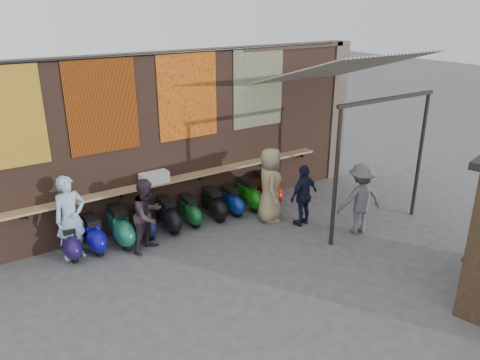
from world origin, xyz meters
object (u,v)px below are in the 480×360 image
Objects in this scene: scooter_stool_1 at (94,235)px; scooter_stool_8 at (250,195)px; scooter_stool_6 at (214,205)px; shopper_navy at (304,195)px; scooter_stool_7 at (232,201)px; scooter_stool_0 at (69,242)px; scooter_stool_3 at (145,222)px; shelf_box at (154,178)px; scooter_stool_9 at (267,189)px; scooter_stool_5 at (190,211)px; scooter_stool_2 at (120,227)px; shopper_grey at (360,199)px; shopper_tan at (270,185)px; diner_right at (148,215)px; scooter_stool_4 at (168,215)px; diner_left at (71,218)px.

scooter_stool_1 is 4.01m from scooter_stool_8.
shopper_navy is at bearing -41.89° from scooter_stool_6.
scooter_stool_7 is (3.47, -0.05, -0.04)m from scooter_stool_1.
scooter_stool_0 is 1.68m from scooter_stool_3.
shelf_box is 0.83× the size of scooter_stool_6.
scooter_stool_6 is at bearing -0.83° from scooter_stool_1.
shelf_box reaches higher than scooter_stool_9.
scooter_stool_5 is (2.82, -0.01, -0.01)m from scooter_stool_0.
scooter_stool_3 is 1.04× the size of scooter_stool_7.
scooter_stool_3 is at bearing 1.21° from scooter_stool_0.
shelf_box is 0.74× the size of scooter_stool_9.
scooter_stool_1 is 0.90× the size of scooter_stool_2.
shopper_navy is (2.25, -1.49, 0.40)m from scooter_stool_5.
scooter_stool_7 is at bearing -35.36° from shopper_grey.
diner_right is at bearing 116.32° from shopper_tan.
scooter_stool_9 is at bearing -2.04° from shopper_tan.
shelf_box is at bearing 171.95° from scooter_stool_8.
scooter_stool_7 is (1.73, -0.05, -0.05)m from scooter_stool_4.
shopper_navy is (4.56, -1.49, 0.37)m from scooter_stool_1.
diner_left is (-0.99, 0.04, 0.47)m from scooter_stool_2.
scooter_stool_7 is at bearing -0.16° from scooter_stool_2.
scooter_stool_1 is 0.91× the size of scooter_stool_9.
shopper_tan reaches higher than shelf_box.
shopper_tan is (-0.53, -0.81, 0.49)m from scooter_stool_9.
diner_right is (-0.16, -0.63, 0.46)m from scooter_stool_3.
shelf_box is at bearing 117.37° from scooter_stool_4.
scooter_stool_2 is at bearing -161.41° from shelf_box.
shopper_navy is at bearing -23.66° from diner_left.
shelf_box is 2.60m from scooter_stool_8.
scooter_stool_1 is 4.18m from shopper_tan.
scooter_stool_6 is at bearing 0.03° from scooter_stool_2.
shelf_box is 2.74m from shopper_tan.
scooter_stool_4 is 1.03m from diner_right.
scooter_stool_5 is 2.73m from shopper_navy.
scooter_stool_3 is 0.49× the size of shopper_navy.
scooter_stool_6 is 3.48m from shopper_grey.
diner_left is at bearing 131.75° from diner_right.
scooter_stool_7 is at bearing -7.76° from diner_left.
scooter_stool_1 is 4.81m from shopper_navy.
shopper_tan is (2.31, -0.84, 0.53)m from scooter_stool_4.
diner_right is at bearing -167.64° from scooter_stool_7.
scooter_stool_4 is (1.17, 0.04, -0.04)m from scooter_stool_2.
shopper_navy is at bearing -52.83° from scooter_stool_7.
scooter_stool_2 is 2.37m from scooter_stool_6.
scooter_stool_6 is 2.06m from diner_right.
scooter_stool_2 is 4.25m from shopper_navy.
scooter_stool_5 is at bearing -1.45° from diner_right.
scooter_stool_5 is 2.02m from shopper_tan.
scooter_stool_2 is 4.01m from scooter_stool_9.
scooter_stool_9 is 0.59× the size of shopper_navy.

